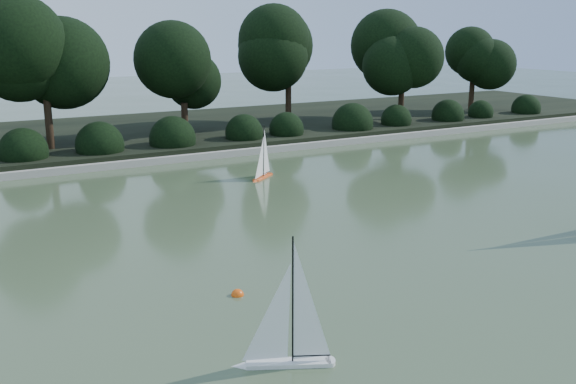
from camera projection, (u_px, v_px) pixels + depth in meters
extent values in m
plane|color=#3C4E2F|center=(391.00, 268.00, 9.55)|extent=(80.00, 80.00, 0.00)
cube|color=gray|center=(182.00, 158.00, 17.14)|extent=(40.00, 0.35, 0.18)
cube|color=black|center=(138.00, 134.00, 20.51)|extent=(40.00, 8.00, 0.30)
cylinder|color=black|center=(50.00, 129.00, 17.14)|extent=(0.20, 0.20, 1.66)
sphere|color=black|center=(42.00, 52.00, 16.64)|extent=(2.66, 2.66, 2.66)
cylinder|color=black|center=(185.00, 124.00, 19.50)|extent=(0.20, 0.20, 1.26)
sphere|color=black|center=(183.00, 71.00, 19.11)|extent=(2.10, 2.10, 2.10)
cylinder|color=black|center=(288.00, 106.00, 21.93)|extent=(0.20, 0.20, 1.73)
sphere|color=black|center=(288.00, 42.00, 21.40)|extent=(2.80, 2.80, 2.80)
cylinder|color=black|center=(401.00, 106.00, 22.91)|extent=(0.20, 0.20, 1.48)
sphere|color=black|center=(403.00, 53.00, 22.45)|extent=(2.52, 2.52, 2.52)
cylinder|color=black|center=(471.00, 100.00, 25.32)|extent=(0.20, 0.20, 1.40)
sphere|color=black|center=(474.00, 55.00, 24.89)|extent=(2.24, 2.24, 2.24)
sphere|color=black|center=(16.00, 153.00, 15.92)|extent=(1.10, 1.10, 1.10)
sphere|color=black|center=(97.00, 146.00, 16.87)|extent=(1.10, 1.10, 1.10)
sphere|color=black|center=(170.00, 139.00, 17.81)|extent=(1.10, 1.10, 1.10)
sphere|color=black|center=(236.00, 134.00, 18.75)|extent=(1.10, 1.10, 1.10)
sphere|color=black|center=(295.00, 129.00, 19.70)|extent=(1.10, 1.10, 1.10)
sphere|color=black|center=(349.00, 124.00, 20.64)|extent=(1.10, 1.10, 1.10)
sphere|color=black|center=(398.00, 120.00, 21.58)|extent=(1.10, 1.10, 1.10)
sphere|color=black|center=(443.00, 116.00, 22.53)|extent=(1.10, 1.10, 1.10)
sphere|color=black|center=(484.00, 112.00, 23.47)|extent=(1.10, 1.10, 1.10)
sphere|color=black|center=(522.00, 109.00, 24.41)|extent=(1.10, 1.10, 1.10)
cube|color=silver|center=(288.00, 361.00, 6.79)|extent=(0.88, 0.55, 0.09)
cone|color=silver|center=(239.00, 363.00, 6.76)|extent=(0.24, 0.24, 0.18)
cylinder|color=silver|center=(330.00, 360.00, 6.81)|extent=(0.14, 0.14, 0.09)
cylinder|color=black|center=(293.00, 296.00, 6.61)|extent=(0.02, 0.02, 1.39)
cylinder|color=black|center=(311.00, 352.00, 6.78)|extent=(0.38, 0.19, 0.01)
cube|color=#F75A21|center=(263.00, 176.00, 15.23)|extent=(0.71, 0.61, 0.08)
cone|color=#F75A21|center=(254.00, 180.00, 14.83)|extent=(0.22, 0.22, 0.16)
cylinder|color=#F75A21|center=(270.00, 173.00, 15.58)|extent=(0.13, 0.13, 0.08)
cylinder|color=black|center=(263.00, 149.00, 15.11)|extent=(0.02, 0.02, 1.21)
cylinder|color=black|center=(266.00, 171.00, 15.40)|extent=(0.29, 0.23, 0.01)
sphere|color=#EA4F0C|center=(238.00, 295.00, 8.56)|extent=(0.17, 0.17, 0.17)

